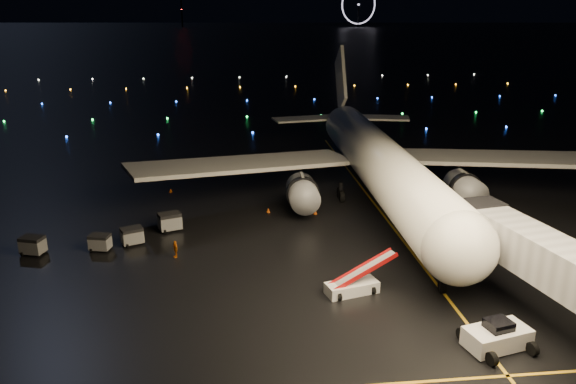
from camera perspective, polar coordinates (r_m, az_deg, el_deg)
name	(u,v)px	position (r m, az deg, el deg)	size (l,w,h in m)	color
ground	(233,48)	(337.92, -5.57, 14.33)	(2000.00, 2000.00, 0.00)	black
lane_centre	(392,226)	(58.64, 10.47, -3.38)	(0.25, 80.00, 0.02)	gold
airliner	(374,129)	(65.89, 8.76, 6.34)	(56.52, 53.69, 16.01)	silver
pushback_tug	(497,334)	(40.06, 20.51, -13.36)	(4.18, 2.19, 1.99)	silver
belt_loader	(352,276)	(44.22, 6.54, -8.47)	(6.03, 1.64, 2.92)	silver
crew_c	(175,249)	(51.24, -11.37, -5.70)	(0.94, 0.39, 1.60)	orange
safety_cone_0	(315,212)	(60.92, 2.80, -2.04)	(0.41, 0.41, 0.47)	#F75D0F
safety_cone_1	(294,189)	(68.32, 0.65, 0.26)	(0.49, 0.49, 0.56)	#F75D0F
safety_cone_2	(268,210)	(61.44, -2.00, -1.86)	(0.40, 0.40, 0.46)	#F75D0F
safety_cone_3	(171,190)	(69.64, -11.84, 0.18)	(0.43, 0.43, 0.48)	#F75D0F
ferris_wheel	(359,6)	(777.06, 7.18, 18.22)	(50.00, 4.00, 52.00)	black
radio_mast	(181,1)	(779.30, -10.80, 18.49)	(1.80, 1.80, 64.00)	black
taxiway_lights	(245,97)	(144.81, -4.43, 9.64)	(164.00, 92.00, 0.36)	black
baggage_cart_0	(170,222)	(57.39, -11.91, -2.99)	(2.15, 1.50, 1.83)	gray
baggage_cart_1	(100,243)	(54.49, -18.55, -4.89)	(1.80, 1.26, 1.53)	gray
baggage_cart_2	(132,236)	(54.94, -15.55, -4.34)	(1.94, 1.35, 1.64)	gray
baggage_cart_3	(33,245)	(55.85, -24.50, -4.97)	(1.98, 1.39, 1.69)	gray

